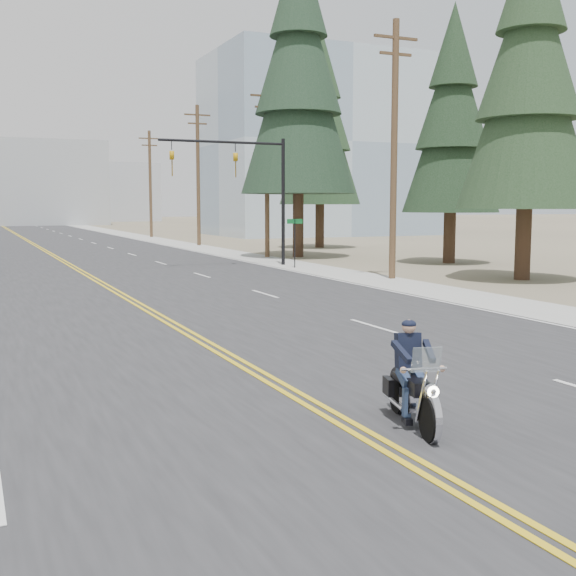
{
  "coord_description": "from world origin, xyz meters",
  "views": [
    {
      "loc": [
        -5.18,
        -5.04,
        3.36
      ],
      "look_at": [
        1.04,
        8.95,
        1.6
      ],
      "focal_mm": 45.0,
      "sensor_mm": 36.0,
      "label": 1
    }
  ],
  "objects": [
    {
      "name": "ground_plane",
      "position": [
        0.0,
        0.0,
        0.0
      ],
      "size": [
        400.0,
        400.0,
        0.0
      ],
      "primitive_type": "plane",
      "color": "#776D56",
      "rests_on": "ground"
    },
    {
      "name": "road",
      "position": [
        0.0,
        70.0,
        0.01
      ],
      "size": [
        20.0,
        200.0,
        0.01
      ],
      "primitive_type": "cube",
      "color": "#303033",
      "rests_on": "ground"
    },
    {
      "name": "sidewalk_right",
      "position": [
        11.5,
        70.0,
        0.01
      ],
      "size": [
        3.0,
        200.0,
        0.01
      ],
      "primitive_type": "cube",
      "color": "#A5A5A0",
      "rests_on": "ground"
    },
    {
      "name": "traffic_mast_right",
      "position": [
        8.98,
        32.0,
        4.94
      ],
      "size": [
        7.1,
        0.26,
        7.0
      ],
      "color": "black",
      "rests_on": "ground"
    },
    {
      "name": "street_sign",
      "position": [
        10.8,
        30.0,
        1.8
      ],
      "size": [
        0.9,
        0.06,
        2.62
      ],
      "color": "black",
      "rests_on": "ground"
    },
    {
      "name": "utility_pole_b",
      "position": [
        12.5,
        23.0,
        5.98
      ],
      "size": [
        2.2,
        0.3,
        11.5
      ],
      "color": "brown",
      "rests_on": "ground"
    },
    {
      "name": "utility_pole_c",
      "position": [
        12.5,
        38.0,
        5.73
      ],
      "size": [
        2.2,
        0.3,
        11.0
      ],
      "color": "brown",
      "rests_on": "ground"
    },
    {
      "name": "utility_pole_d",
      "position": [
        12.5,
        53.0,
        5.98
      ],
      "size": [
        2.2,
        0.3,
        11.5
      ],
      "color": "brown",
      "rests_on": "ground"
    },
    {
      "name": "utility_pole_e",
      "position": [
        12.5,
        70.0,
        5.73
      ],
      "size": [
        2.2,
        0.3,
        11.0
      ],
      "color": "brown",
      "rests_on": "ground"
    },
    {
      "name": "glass_building",
      "position": [
        32.0,
        70.0,
        10.0
      ],
      "size": [
        24.0,
        16.0,
        20.0
      ],
      "primitive_type": "cube",
      "color": "#9EB5CC",
      "rests_on": "ground"
    },
    {
      "name": "haze_bldg_b",
      "position": [
        8.0,
        125.0,
        7.0
      ],
      "size": [
        18.0,
        14.0,
        14.0
      ],
      "primitive_type": "cube",
      "color": "#ADB2B7",
      "rests_on": "ground"
    },
    {
      "name": "haze_bldg_c",
      "position": [
        40.0,
        110.0,
        9.0
      ],
      "size": [
        16.0,
        12.0,
        18.0
      ],
      "primitive_type": "cube",
      "color": "#B7BCC6",
      "rests_on": "ground"
    },
    {
      "name": "haze_bldg_e",
      "position": [
        25.0,
        150.0,
        6.0
      ],
      "size": [
        14.0,
        14.0,
        12.0
      ],
      "primitive_type": "cube",
      "color": "#B7BCC6",
      "rests_on": "ground"
    },
    {
      "name": "motorcyclist",
      "position": [
        0.9,
        3.95,
        0.81
      ],
      "size": [
        1.39,
        2.22,
        1.61
      ],
      "primitive_type": null,
      "rotation": [
        0.0,
        0.0,
        2.88
      ],
      "color": "black",
      "rests_on": "ground"
    },
    {
      "name": "conifer_near",
      "position": [
        17.73,
        20.36,
        9.19
      ],
      "size": [
        6.04,
        6.04,
        16.0
      ],
      "rotation": [
        0.0,
        0.0,
        -0.12
      ],
      "color": "#382619",
      "rests_on": "ground"
    },
    {
      "name": "conifer_mid",
      "position": [
        20.44,
        29.46,
        8.45
      ],
      "size": [
        5.52,
        5.52,
        14.73
      ],
      "rotation": [
        0.0,
        0.0,
        -0.1
      ],
      "color": "#382619",
      "rests_on": "ground"
    },
    {
      "name": "conifer_tall",
      "position": [
        14.49,
        37.56,
        11.76
      ],
      "size": [
        7.37,
        7.37,
        20.47
      ],
      "rotation": [
        0.0,
        0.0,
        0.28
      ],
      "color": "#382619",
      "rests_on": "ground"
    },
    {
      "name": "conifer_far",
      "position": [
        20.41,
        46.29,
        9.8
      ],
      "size": [
        6.38,
        6.38,
        17.09
      ],
      "rotation": [
        0.0,
        0.0,
        0.27
      ],
      "color": "#382619",
      "rests_on": "ground"
    }
  ]
}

